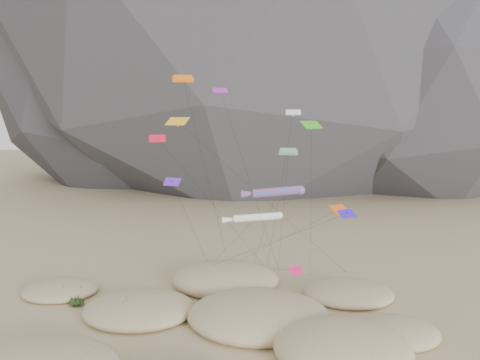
% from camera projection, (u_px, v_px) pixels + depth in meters
% --- Properties ---
extents(ground, '(500.00, 500.00, 0.00)m').
position_uv_depth(ground, '(232.00, 344.00, 47.59)').
color(ground, '#CCB789').
rests_on(ground, ground).
extents(dunes, '(49.70, 36.69, 4.05)m').
position_uv_depth(dunes, '(217.00, 321.00, 51.16)').
color(dunes, '#CCB789').
rests_on(dunes, ground).
extents(dune_grass, '(39.76, 27.61, 1.51)m').
position_uv_depth(dune_grass, '(223.00, 319.00, 51.55)').
color(dune_grass, black).
rests_on(dune_grass, ground).
extents(kite_stakes, '(23.54, 6.74, 0.30)m').
position_uv_depth(kite_stakes, '(258.00, 269.00, 70.26)').
color(kite_stakes, '#3F2D1E').
rests_on(kite_stakes, ground).
extents(rainbow_tube_kite, '(7.95, 13.45, 14.56)m').
position_uv_depth(rainbow_tube_kite, '(274.00, 192.00, 57.94)').
color(rainbow_tube_kite, red).
rests_on(rainbow_tube_kite, ground).
extents(white_tube_kite, '(9.96, 17.43, 12.10)m').
position_uv_depth(white_tube_kite, '(254.00, 218.00, 53.98)').
color(white_tube_kite, silver).
rests_on(white_tube_kite, ground).
extents(orange_parafoil, '(6.63, 10.25, 28.05)m').
position_uv_depth(orange_parafoil, '(184.00, 82.00, 57.66)').
color(orange_parafoil, '#DF5E0B').
rests_on(orange_parafoil, ground).
extents(multi_parafoil, '(2.47, 11.35, 18.96)m').
position_uv_depth(multi_parafoil, '(288.00, 153.00, 59.58)').
color(multi_parafoil, '#D85416').
rests_on(multi_parafoil, ground).
extents(delta_kites, '(25.82, 23.37, 26.25)m').
position_uv_depth(delta_kites, '(257.00, 162.00, 55.96)').
color(delta_kites, '#5D22C6').
rests_on(delta_kites, ground).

